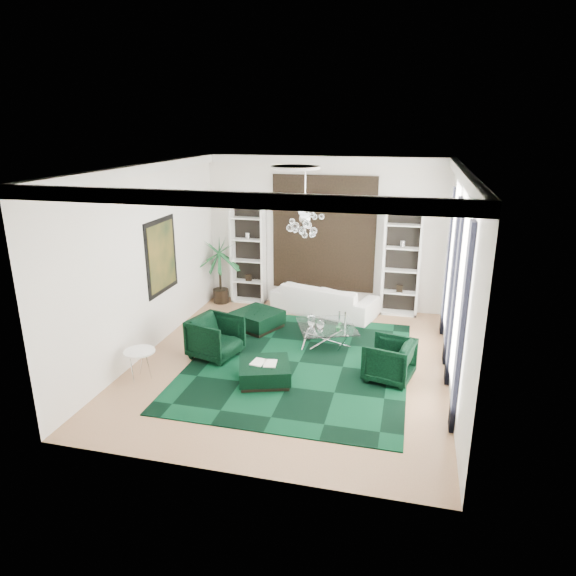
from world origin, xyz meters
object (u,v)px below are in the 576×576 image
(coffee_table, at_px, (326,334))
(palm, at_px, (220,262))
(sofa, at_px, (324,299))
(armchair_left, at_px, (216,337))
(armchair_right, at_px, (389,360))
(side_table, at_px, (141,365))
(ottoman_side, at_px, (257,320))
(ottoman_front, at_px, (264,372))

(coffee_table, height_order, palm, palm)
(sofa, height_order, armchair_left, armchair_left)
(sofa, relative_size, armchair_right, 3.01)
(palm, bearing_deg, coffee_table, -31.77)
(sofa, bearing_deg, side_table, 72.96)
(armchair_right, bearing_deg, sofa, -137.52)
(armchair_right, distance_m, coffee_table, 1.94)
(armchair_left, distance_m, ottoman_side, 1.68)
(armchair_left, bearing_deg, side_table, 156.14)
(armchair_left, xyz_separation_m, coffee_table, (2.07, 1.18, -0.22))
(ottoman_side, bearing_deg, side_table, -115.77)
(coffee_table, distance_m, ottoman_side, 1.75)
(sofa, distance_m, coffee_table, 1.86)
(coffee_table, xyz_separation_m, ottoman_front, (-0.81, -1.98, -0.02))
(sofa, relative_size, armchair_left, 2.78)
(coffee_table, bearing_deg, sofa, 101.64)
(ottoman_side, distance_m, side_table, 3.17)
(ottoman_side, bearing_deg, coffee_table, -14.64)
(side_table, height_order, palm, palm)
(sofa, distance_m, ottoman_front, 3.82)
(ottoman_side, distance_m, palm, 2.30)
(armchair_right, height_order, ottoman_front, armchair_right)
(sofa, height_order, armchair_right, armchair_right)
(ottoman_side, bearing_deg, ottoman_front, -70.05)
(armchair_right, bearing_deg, armchair_left, -79.39)
(coffee_table, bearing_deg, ottoman_side, 165.36)
(coffee_table, bearing_deg, armchair_right, -43.85)
(palm, bearing_deg, armchair_right, -35.89)
(coffee_table, bearing_deg, side_table, -141.82)
(armchair_left, height_order, armchair_right, armchair_left)
(side_table, bearing_deg, ottoman_front, 10.93)
(coffee_table, distance_m, palm, 3.83)
(side_table, bearing_deg, sofa, 57.45)
(coffee_table, height_order, ottoman_front, coffee_table)
(palm, bearing_deg, sofa, -3.12)
(armchair_left, xyz_separation_m, ottoman_front, (1.26, -0.79, -0.24))
(ottoman_front, bearing_deg, armchair_left, 147.71)
(ottoman_side, xyz_separation_m, ottoman_front, (0.88, -2.42, -0.03))
(sofa, relative_size, palm, 1.16)
(sofa, distance_m, palm, 2.89)
(armchair_right, distance_m, ottoman_front, 2.31)
(armchair_left, height_order, palm, palm)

